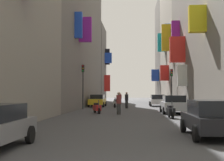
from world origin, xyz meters
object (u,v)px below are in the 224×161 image
Objects in this scene: scooter_red at (97,108)px; traffic_light_near_corner at (172,82)px; traffic_light_far_corner at (83,79)px; parked_car_white at (157,100)px; pedestrian_crossing at (120,99)px; parked_car_yellow at (98,100)px; scooter_silver at (115,102)px; scooter_black at (171,111)px; pedestrian_near_right at (119,103)px; parked_car_black at (212,118)px; pedestrian_near_left at (127,100)px; parked_car_silver at (174,104)px; scooter_white at (117,103)px.

traffic_light_near_corner reaches higher than scooter_red.
traffic_light_far_corner is at bearing -175.74° from traffic_light_near_corner.
pedestrian_crossing is at bearing 131.14° from parked_car_white.
parked_car_yellow reaches higher than scooter_silver.
traffic_light_far_corner reaches higher than scooter_black.
scooter_black is at bearing -41.93° from pedestrian_near_right.
pedestrian_crossing is at bearing 98.62° from parked_car_black.
parked_car_black is at bearing -70.84° from pedestrian_near_right.
scooter_silver is at bearing 105.25° from pedestrian_near_left.
scooter_white is at bearing 117.64° from parked_car_silver.
traffic_light_near_corner is (8.36, -5.32, 2.07)m from parked_car_yellow.
scooter_black is 1.10× the size of pedestrian_crossing.
traffic_light_near_corner is (0.94, -7.25, 2.08)m from parked_car_white.
parked_car_silver is 6.84m from traffic_light_near_corner.
traffic_light_far_corner is at bearing 109.74° from scooter_red.
parked_car_yellow is 1.07× the size of traffic_light_near_corner.
parked_car_white is 2.25× the size of pedestrian_near_left.
pedestrian_near_right reaches higher than scooter_white.
pedestrian_near_right is at bearing -60.94° from traffic_light_far_corner.
pedestrian_near_left is (2.27, 8.35, 0.42)m from scooter_red.
scooter_red is (-6.35, -0.29, -0.32)m from parked_car_silver.
parked_car_black is at bearing -91.02° from parked_car_silver.
scooter_red is 1.07× the size of pedestrian_near_left.
parked_car_white reaches higher than scooter_red.
pedestrian_near_right is at bearing -161.38° from parked_car_silver.
scooter_white is 0.42× the size of traffic_light_near_corner.
scooter_white is 0.99× the size of pedestrian_near_left.
scooter_red is 0.45× the size of traffic_light_near_corner.
traffic_light_near_corner is at bearing -82.63° from parked_car_white.
scooter_white is 0.38× the size of traffic_light_far_corner.
parked_car_black is 2.16× the size of scooter_silver.
parked_car_white is 15.28m from scooter_red.
scooter_black is at bearing -97.22° from traffic_light_near_corner.
parked_car_black is at bearing -66.95° from traffic_light_far_corner.
traffic_light_near_corner is (0.88, 20.18, 2.09)m from parked_car_black.
scooter_silver is at bearing 70.53° from traffic_light_far_corner.
traffic_light_far_corner is (-3.28, -13.60, 2.29)m from pedestrian_crossing.
pedestrian_crossing is (-0.01, 9.38, 0.36)m from scooter_white.
scooter_white is 0.89× the size of scooter_silver.
scooter_black is at bearing -39.13° from scooter_red.
scooter_silver is at bearing 112.19° from parked_car_silver.
parked_car_black is 33.48m from pedestrian_crossing.
pedestrian_crossing is (1.09, 19.71, 0.36)m from scooter_red.
parked_car_yellow is (-7.43, -1.93, 0.01)m from parked_car_white.
parked_car_white is 7.67m from parked_car_yellow.
parked_car_silver is 4.72m from pedestrian_near_right.
pedestrian_near_left is 5.47m from traffic_light_far_corner.
pedestrian_crossing is (0.41, 5.50, 0.36)m from scooter_silver.
pedestrian_near_left reaches higher than scooter_red.
parked_car_silver is at bearing -88.73° from parked_car_white.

